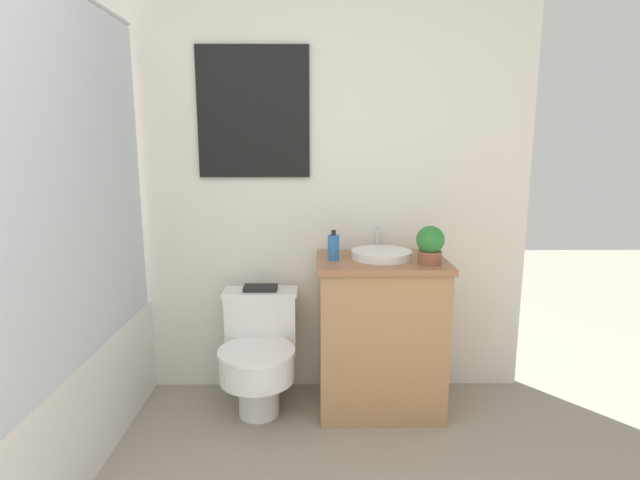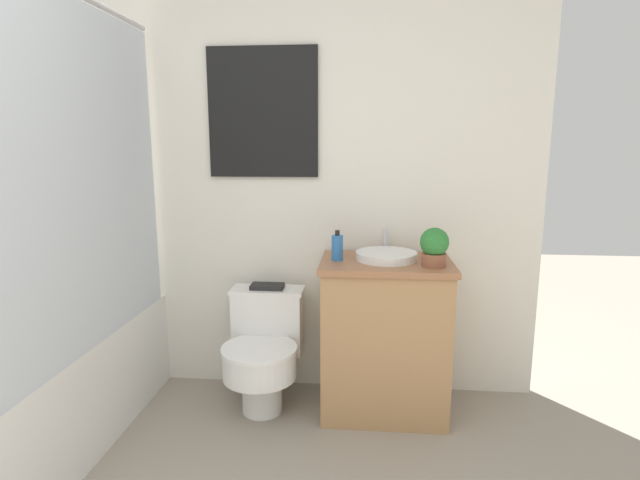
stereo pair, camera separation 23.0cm
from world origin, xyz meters
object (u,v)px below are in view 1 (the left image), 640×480
(toilet, at_px, (259,351))
(potted_plant, at_px, (430,244))
(sink, at_px, (381,254))
(soap_bottle, at_px, (333,247))
(book_on_tank, at_px, (260,288))

(toilet, bearing_deg, potted_plant, -5.70)
(sink, relative_size, soap_bottle, 2.27)
(potted_plant, bearing_deg, sink, 150.50)
(soap_bottle, xyz_separation_m, book_on_tank, (-0.39, 0.13, -0.25))
(soap_bottle, height_order, potted_plant, potted_plant)
(toilet, bearing_deg, book_on_tank, 90.00)
(sink, height_order, book_on_tank, sink)
(soap_bottle, bearing_deg, sink, 8.30)
(potted_plant, xyz_separation_m, book_on_tank, (-0.85, 0.21, -0.28))
(sink, bearing_deg, soap_bottle, -171.70)
(potted_plant, height_order, book_on_tank, potted_plant)
(toilet, relative_size, potted_plant, 3.28)
(sink, height_order, soap_bottle, soap_bottle)
(toilet, bearing_deg, sink, 3.53)
(toilet, distance_m, book_on_tank, 0.33)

